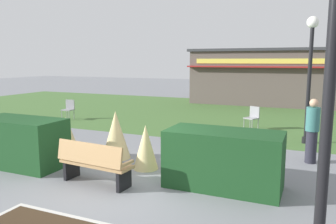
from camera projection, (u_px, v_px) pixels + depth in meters
ground_plane at (119, 187)px, 7.08m from camera, size 80.00×80.00×0.00m
lawn_patch at (232, 114)px, 16.71m from camera, size 36.00×12.00×0.01m
park_bench at (94, 163)px, 7.17m from camera, size 1.74×0.67×0.95m
hedge_left at (20, 142)px, 8.48m from camera, size 2.33×1.10×1.21m
hedge_right at (223, 159)px, 7.00m from camera, size 2.39×1.10×1.21m
ornamental_grass_behind_left at (67, 138)px, 9.11m from camera, size 0.78×0.78×1.16m
ornamental_grass_behind_right at (190, 152)px, 8.15m from camera, size 0.74×0.74×0.91m
ornamental_grass_behind_center at (146, 147)px, 8.23m from camera, size 0.62×0.62×1.10m
ornamental_grass_behind_far at (116, 135)px, 9.14m from camera, size 0.78×0.78×1.30m
lamppost_near at (330, 73)px, 3.38m from camera, size 0.36×0.36×4.00m
lamppost_mid at (310, 65)px, 10.48m from camera, size 0.36×0.36×4.00m
trash_bin at (35, 140)px, 9.62m from camera, size 0.52×0.52×0.76m
food_kiosk at (270, 76)px, 21.04m from camera, size 9.43×4.98×3.36m
cafe_chair_west at (253, 116)px, 12.99m from camera, size 0.59×0.59×0.89m
cafe_chair_east at (69, 108)px, 15.21m from camera, size 0.48×0.48×0.89m
person_strolling at (312, 131)px, 8.66m from camera, size 0.34×0.34×1.69m
parked_car_west_slot at (225, 84)px, 29.06m from camera, size 4.26×2.18×1.20m
tree_right_bg at (333, 56)px, 29.52m from camera, size 0.91×0.96×6.93m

